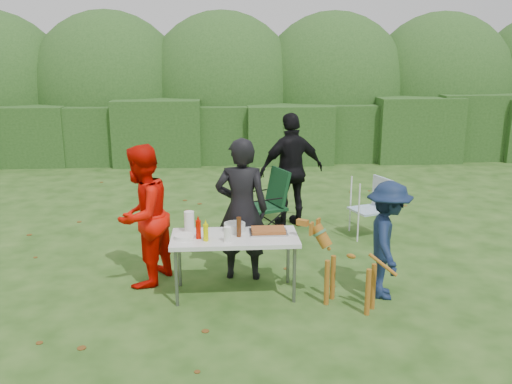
{
  "coord_description": "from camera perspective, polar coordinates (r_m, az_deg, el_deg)",
  "views": [
    {
      "loc": [
        -0.18,
        -6.22,
        2.86
      ],
      "look_at": [
        0.33,
        0.89,
        1.0
      ],
      "focal_mm": 38.0,
      "sensor_mm": 36.0,
      "label": 1
    }
  ],
  "objects": [
    {
      "name": "beer_bottle",
      "position": [
        6.37,
        -1.82,
        -3.69
      ],
      "size": [
        0.06,
        0.06,
        0.24
      ],
      "primitive_type": "cylinder",
      "color": "#47230F",
      "rests_on": "folding_table"
    },
    {
      "name": "person_cook",
      "position": [
        6.86,
        -1.52,
        -1.84
      ],
      "size": [
        0.72,
        0.52,
        1.84
      ],
      "primitive_type": "imported",
      "rotation": [
        0.0,
        0.0,
        3.01
      ],
      "color": "black",
      "rests_on": "ground"
    },
    {
      "name": "hedge_row",
      "position": [
        14.37,
        -3.4,
        6.56
      ],
      "size": [
        22.0,
        1.4,
        1.7
      ],
      "primitive_type": "cube",
      "color": "#23471C",
      "rests_on": "ground"
    },
    {
      "name": "food_tray",
      "position": [
        6.52,
        1.31,
        -4.26
      ],
      "size": [
        0.45,
        0.3,
        0.02
      ],
      "primitive_type": "cube",
      "color": "#B7B7BA",
      "rests_on": "folding_table"
    },
    {
      "name": "focaccia_bread",
      "position": [
        6.51,
        1.31,
        -4.03
      ],
      "size": [
        0.4,
        0.26,
        0.04
      ],
      "primitive_type": "cube",
      "color": "#9B5223",
      "rests_on": "food_tray"
    },
    {
      "name": "person_red_jacket",
      "position": [
        6.84,
        -11.9,
        -2.48
      ],
      "size": [
        0.97,
        1.06,
        1.77
      ],
      "primitive_type": "imported",
      "rotation": [
        0.0,
        0.0,
        -2.01
      ],
      "color": "red",
      "rests_on": "ground"
    },
    {
      "name": "ketchup_bottle",
      "position": [
        6.34,
        -6.09,
        -3.95
      ],
      "size": [
        0.06,
        0.06,
        0.22
      ],
      "primitive_type": "cylinder",
      "color": "#BA0E00",
      "rests_on": "folding_table"
    },
    {
      "name": "person_black_puffy",
      "position": [
        8.95,
        3.77,
        2.28
      ],
      "size": [
        1.2,
        0.76,
        1.9
      ],
      "primitive_type": "imported",
      "rotation": [
        0.0,
        0.0,
        3.43
      ],
      "color": "black",
      "rests_on": "ground"
    },
    {
      "name": "ground",
      "position": [
        6.85,
        -2.28,
        -10.06
      ],
      "size": [
        80.0,
        80.0,
        0.0
      ],
      "primitive_type": "plane",
      "color": "#1E4211"
    },
    {
      "name": "paper_towel_roll",
      "position": [
        6.56,
        -7.04,
        -3.15
      ],
      "size": [
        0.12,
        0.12,
        0.26
      ],
      "primitive_type": "cylinder",
      "color": "white",
      "rests_on": "folding_table"
    },
    {
      "name": "mustard_bottle",
      "position": [
        6.26,
        -5.31,
        -4.28
      ],
      "size": [
        0.06,
        0.06,
        0.2
      ],
      "primitive_type": "cylinder",
      "color": "#CCCB00",
      "rests_on": "folding_table"
    },
    {
      "name": "plate_stack",
      "position": [
        6.37,
        -7.54,
        -4.71
      ],
      "size": [
        0.24,
        0.24,
        0.05
      ],
      "primitive_type": "cylinder",
      "color": "white",
      "rests_on": "folding_table"
    },
    {
      "name": "folding_table",
      "position": [
        6.45,
        -2.26,
        -5.09
      ],
      "size": [
        1.5,
        0.7,
        0.74
      ],
      "color": "silver",
      "rests_on": "ground"
    },
    {
      "name": "pasta_bowl",
      "position": [
        6.58,
        -2.26,
        -3.71
      ],
      "size": [
        0.26,
        0.26,
        0.1
      ],
      "primitive_type": "cylinder",
      "color": "silver",
      "rests_on": "folding_table"
    },
    {
      "name": "lawn_chair",
      "position": [
        8.72,
        11.83,
        -1.59
      ],
      "size": [
        0.71,
        0.71,
        0.94
      ],
      "primitive_type": null,
      "rotation": [
        0.0,
        0.0,
        3.48
      ],
      "color": "#4B87B8",
      "rests_on": "ground"
    },
    {
      "name": "camping_chair",
      "position": [
        8.52,
        0.85,
        -1.19
      ],
      "size": [
        0.87,
        0.87,
        1.08
      ],
      "primitive_type": null,
      "rotation": [
        0.0,
        0.0,
        3.51
      ],
      "color": "#10381C",
      "rests_on": "ground"
    },
    {
      "name": "cup_stack",
      "position": [
        6.21,
        -3.03,
        -4.48
      ],
      "size": [
        0.08,
        0.08,
        0.18
      ],
      "primitive_type": "cylinder",
      "color": "white",
      "rests_on": "folding_table"
    },
    {
      "name": "child",
      "position": [
        6.57,
        13.67,
        -4.95
      ],
      "size": [
        0.7,
        1.0,
        1.41
      ],
      "primitive_type": "imported",
      "rotation": [
        0.0,
        0.0,
        1.37
      ],
      "color": "#12203E",
      "rests_on": "ground"
    },
    {
      "name": "shrub_backdrop",
      "position": [
        15.88,
        -3.53,
        10.05
      ],
      "size": [
        20.0,
        2.6,
        3.2
      ],
      "primitive_type": "ellipsoid",
      "color": "#3D6628",
      "rests_on": "ground"
    },
    {
      "name": "dog",
      "position": [
        6.29,
        9.92,
        -7.93
      ],
      "size": [
        1.04,
        0.89,
        0.94
      ],
      "primitive_type": null,
      "rotation": [
        0.0,
        0.0,
        2.53
      ],
      "color": "#945A1B",
      "rests_on": "ground"
    }
  ]
}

